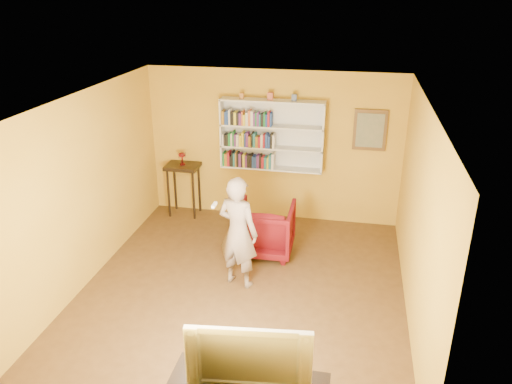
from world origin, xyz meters
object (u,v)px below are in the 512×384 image
ruby_lustre (182,156)px  television (250,351)px  bookshelf (272,135)px  armchair (265,229)px  console_table (183,173)px  person (238,232)px

ruby_lustre → television: ruby_lustre is taller
bookshelf → television: size_ratio=1.55×
armchair → television: size_ratio=0.78×
console_table → television: television is taller
ruby_lustre → television: size_ratio=0.20×
ruby_lustre → person: bearing=-54.0°
armchair → television: bearing=96.8°
console_table → ruby_lustre: (-0.00, 0.00, 0.34)m
ruby_lustre → television: bearing=-63.9°
armchair → console_table: bearing=-33.8°
console_table → armchair: size_ratio=1.08×
console_table → armchair: (1.74, -1.12, -0.40)m
television → bookshelf: bearing=90.4°
armchair → person: bearing=77.0°
person → television: (0.67, -2.39, 0.05)m
console_table → person: size_ratio=0.59×
bookshelf → television: bookshelf is taller
console_table → television: bearing=-63.9°
bookshelf → person: (-0.09, -2.27, -0.77)m
bookshelf → ruby_lustre: (-1.62, -0.16, -0.45)m
television → armchair: bearing=91.1°
bookshelf → armchair: size_ratio=1.99×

